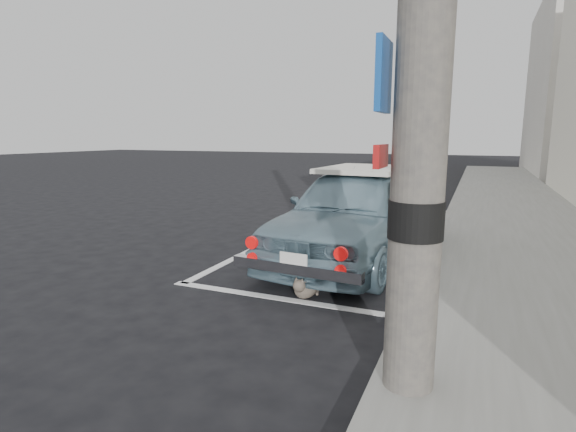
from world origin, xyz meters
name	(u,v)px	position (x,y,z in m)	size (l,w,h in m)	color
ground	(266,281)	(0.00, 0.00, 0.00)	(80.00, 80.00, 0.00)	black
sidewalk	(534,263)	(3.20, 2.00, 0.07)	(2.80, 40.00, 0.15)	slate
pline_rear	(286,300)	(0.50, -0.50, 0.00)	(3.00, 0.12, 0.01)	silver
pline_front	(395,208)	(0.50, 6.50, 0.00)	(3.00, 0.12, 0.01)	silver
pline_side	(291,230)	(-0.90, 3.00, 0.00)	(0.12, 7.00, 0.01)	silver
retro_coupe	(355,212)	(0.76, 1.50, 0.70)	(1.95, 4.21, 1.39)	#6D8E9E
cat	(305,287)	(0.68, -0.36, 0.13)	(0.28, 0.53, 0.28)	#746558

